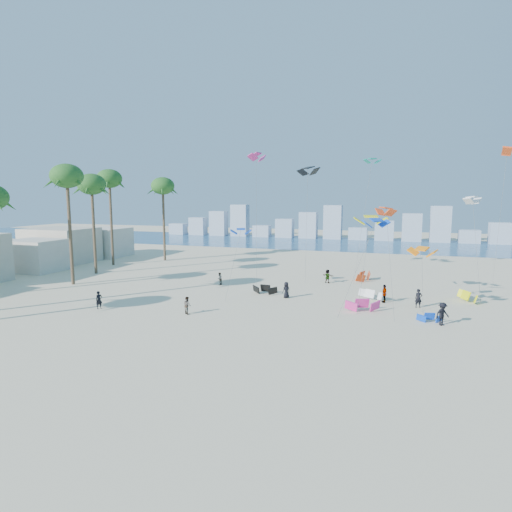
% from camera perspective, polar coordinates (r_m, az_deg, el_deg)
% --- Properties ---
extents(ground, '(220.00, 220.00, 0.00)m').
position_cam_1_polar(ground, '(32.01, -14.55, -11.60)').
color(ground, beige).
rests_on(ground, ground).
extents(ocean, '(220.00, 220.00, 0.00)m').
position_cam_1_polar(ocean, '(99.19, 8.56, 1.77)').
color(ocean, navy).
rests_on(ocean, ground).
extents(kitesurfer_near, '(0.66, 0.74, 1.69)m').
position_cam_1_polar(kitesurfer_near, '(43.25, -20.25, -5.54)').
color(kitesurfer_near, black).
rests_on(kitesurfer_near, ground).
extents(kitesurfer_mid, '(0.98, 0.94, 1.59)m').
position_cam_1_polar(kitesurfer_mid, '(39.38, -9.18, -6.52)').
color(kitesurfer_mid, gray).
rests_on(kitesurfer_mid, ground).
extents(kitesurfers_far, '(24.91, 15.69, 1.93)m').
position_cam_1_polar(kitesurfers_far, '(44.90, 12.60, -4.69)').
color(kitesurfers_far, black).
rests_on(kitesurfers_far, ground).
extents(grounded_kites, '(23.05, 18.96, 1.09)m').
position_cam_1_polar(grounded_kites, '(47.00, 15.00, -4.70)').
color(grounded_kites, black).
rests_on(grounded_kites, ground).
extents(flying_kites, '(30.71, 21.92, 16.57)m').
position_cam_1_polar(flying_kites, '(49.38, 14.83, 9.27)').
color(flying_kites, blue).
rests_on(flying_kites, ground).
extents(palm_row, '(8.83, 44.80, 15.42)m').
position_cam_1_polar(palm_row, '(56.62, -24.98, 8.53)').
color(palm_row, brown).
rests_on(palm_row, ground).
extents(beachfront_buildings, '(11.50, 43.00, 6.00)m').
position_cam_1_polar(beachfront_buildings, '(68.67, -29.03, 0.36)').
color(beachfront_buildings, beige).
rests_on(beachfront_buildings, ground).
extents(distant_skyline, '(85.00, 3.00, 8.40)m').
position_cam_1_polar(distant_skyline, '(108.94, 8.88, 3.94)').
color(distant_skyline, '#9EADBF').
rests_on(distant_skyline, ground).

